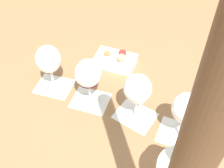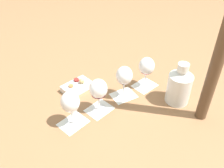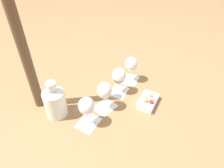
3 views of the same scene
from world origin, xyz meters
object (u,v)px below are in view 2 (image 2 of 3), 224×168
umbrella_pole (224,39)px  ceramic_vase (179,86)px  wine_glass_3 (70,103)px  wine_glass_1 (124,77)px  wine_glass_2 (98,90)px  snack_dish (77,86)px  wine_glass_0 (146,67)px

umbrella_pole → ceramic_vase: bearing=-132.2°
wine_glass_3 → umbrella_pole: bearing=103.3°
wine_glass_1 → umbrella_pole: 0.46m
wine_glass_2 → umbrella_pole: umbrella_pole is taller
wine_glass_1 → wine_glass_3: (0.22, -0.20, 0.00)m
wine_glass_2 → wine_glass_3: same height
umbrella_pole → wine_glass_1: bearing=-103.8°
snack_dish → wine_glass_3: bearing=11.0°
wine_glass_3 → ceramic_vase: ceramic_vase is taller
ceramic_vase → snack_dish: bearing=-91.0°
wine_glass_2 → ceramic_vase: ceramic_vase is taller
wine_glass_3 → umbrella_pole: (-0.13, 0.57, 0.27)m
wine_glass_0 → wine_glass_1: size_ratio=1.00×
wine_glass_1 → snack_dish: wine_glass_1 is taller
wine_glass_1 → snack_dish: size_ratio=0.98×
wine_glass_0 → snack_dish: 0.37m
wine_glass_1 → umbrella_pole: bearing=76.2°
wine_glass_2 → wine_glass_0: bearing=137.0°
ceramic_vase → wine_glass_1: bearing=-89.2°
wine_glass_0 → umbrella_pole: 0.42m
wine_glass_0 → umbrella_pole: umbrella_pole is taller
wine_glass_0 → wine_glass_2: size_ratio=1.00×
wine_glass_0 → wine_glass_2: (0.22, -0.20, 0.00)m
wine_glass_0 → wine_glass_1: bearing=-45.8°
wine_glass_1 → wine_glass_3: 0.30m
wine_glass_3 → wine_glass_2: bearing=136.9°
wine_glass_3 → ceramic_vase: size_ratio=0.79×
wine_glass_1 → snack_dish: (-0.01, -0.25, -0.10)m
wine_glass_3 → ceramic_vase: (-0.23, 0.46, -0.02)m
ceramic_vase → umbrella_pole: (0.09, 0.10, 0.30)m
wine_glass_0 → snack_dish: bearing=-76.0°
umbrella_pole → wine_glass_3: bearing=-76.7°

